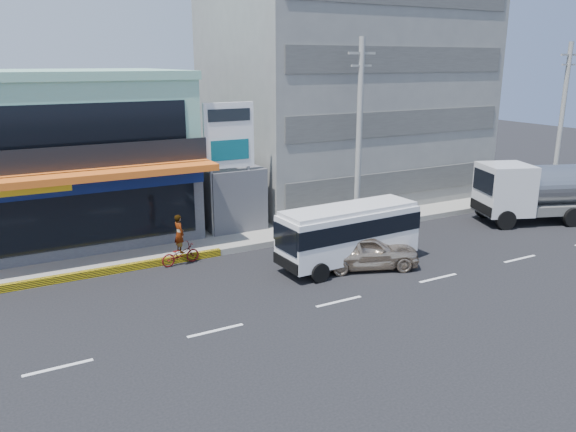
# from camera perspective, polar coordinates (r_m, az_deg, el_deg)

# --- Properties ---
(ground) EXTENTS (120.00, 120.00, 0.00)m
(ground) POSITION_cam_1_polar(r_m,az_deg,el_deg) (21.64, 5.19, -8.65)
(ground) COLOR black
(ground) RESTS_ON ground
(sidewalk) EXTENTS (70.00, 5.00, 0.30)m
(sidewalk) POSITION_cam_1_polar(r_m,az_deg,el_deg) (31.66, 3.25, -0.45)
(sidewalk) COLOR gray
(sidewalk) RESTS_ON ground
(shop_building) EXTENTS (12.40, 11.70, 8.00)m
(shop_building) POSITION_cam_1_polar(r_m,az_deg,el_deg) (30.84, -22.50, 5.30)
(shop_building) COLOR #46464B
(shop_building) RESTS_ON ground
(concrete_building) EXTENTS (16.00, 12.00, 14.00)m
(concrete_building) POSITION_cam_1_polar(r_m,az_deg,el_deg) (37.83, 5.54, 12.64)
(concrete_building) COLOR gray
(concrete_building) RESTS_ON ground
(gap_structure) EXTENTS (3.00, 6.00, 3.50)m
(gap_structure) POSITION_cam_1_polar(r_m,az_deg,el_deg) (31.26, -6.97, 2.28)
(gap_structure) COLOR #46464B
(gap_structure) RESTS_ON ground
(satellite_dish) EXTENTS (1.50, 1.50, 0.15)m
(satellite_dish) POSITION_cam_1_polar(r_m,az_deg,el_deg) (29.98, -6.38, 5.30)
(satellite_dish) COLOR slate
(satellite_dish) RESTS_ON gap_structure
(billboard) EXTENTS (2.60, 0.18, 6.90)m
(billboard) POSITION_cam_1_polar(r_m,az_deg,el_deg) (27.93, -6.00, 7.38)
(billboard) COLOR gray
(billboard) RESTS_ON ground
(utility_pole_near) EXTENTS (1.60, 0.30, 10.00)m
(utility_pole_near) POSITION_cam_1_polar(r_m,az_deg,el_deg) (29.49, 7.23, 8.20)
(utility_pole_near) COLOR #999993
(utility_pole_near) RESTS_ON ground
(utility_pole_far) EXTENTS (1.60, 0.30, 10.00)m
(utility_pole_far) POSITION_cam_1_polar(r_m,az_deg,el_deg) (40.90, 26.03, 8.78)
(utility_pole_far) COLOR #999993
(utility_pole_far) RESTS_ON ground
(minibus) EXTENTS (6.56, 2.50, 2.71)m
(minibus) POSITION_cam_1_polar(r_m,az_deg,el_deg) (24.84, 6.19, -1.48)
(minibus) COLOR white
(minibus) RESTS_ON ground
(sedan) EXTENTS (5.07, 3.42, 1.60)m
(sedan) POSITION_cam_1_polar(r_m,az_deg,el_deg) (24.88, 7.80, -3.48)
(sedan) COLOR #C5B096
(sedan) RESTS_ON ground
(tanker_truck) EXTENTS (8.82, 5.25, 3.35)m
(tanker_truck) POSITION_cam_1_polar(r_m,az_deg,el_deg) (34.78, 24.87, 2.37)
(tanker_truck) COLOR silver
(tanker_truck) RESTS_ON ground
(motorcycle_rider) EXTENTS (1.88, 0.89, 2.31)m
(motorcycle_rider) POSITION_cam_1_polar(r_m,az_deg,el_deg) (25.52, -10.92, -3.22)
(motorcycle_rider) COLOR #5A0C0D
(motorcycle_rider) RESTS_ON ground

